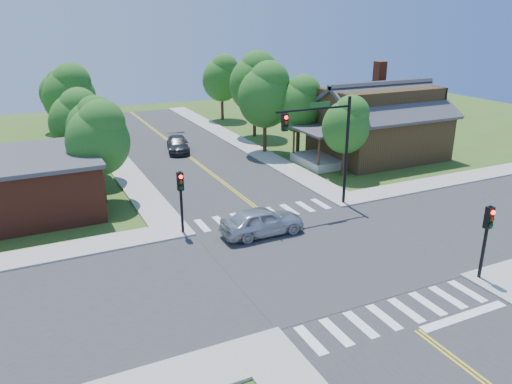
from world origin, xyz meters
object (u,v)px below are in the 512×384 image
signal_pole_nw (181,191)px  house_ne (378,120)px  signal_mast_ne (325,136)px  signal_pole_se (487,229)px  car_dgrey (178,145)px  car_silver (262,222)px

signal_pole_nw → house_ne: bearing=22.7°
signal_mast_ne → signal_pole_se: size_ratio=1.89×
car_dgrey → signal_pole_se: bearing=-65.4°
signal_pole_se → car_dgrey: (-5.95, 28.98, -1.98)m
signal_pole_se → car_silver: 11.71m
signal_pole_se → car_silver: bearing=127.9°
signal_mast_ne → house_ne: size_ratio=0.55×
signal_mast_ne → car_dgrey: bearing=103.5°
signal_pole_nw → house_ne: house_ne is taller
signal_pole_nw → car_dgrey: bearing=73.6°
car_silver → car_dgrey: 19.89m
signal_pole_nw → car_dgrey: signal_pole_nw is taller
signal_pole_nw → car_silver: 4.94m
signal_pole_nw → car_dgrey: 18.64m
house_ne → car_dgrey: house_ne is taller
signal_mast_ne → car_silver: signal_mast_ne is taller
signal_mast_ne → house_ne: signal_mast_ne is taller
signal_pole_nw → house_ne: (20.71, 8.66, 0.67)m
house_ne → car_dgrey: (-15.46, 9.12, -2.65)m
signal_pole_se → house_ne: (9.51, 19.86, 0.67)m
signal_mast_ne → car_silver: 7.07m
house_ne → signal_mast_ne: bearing=-142.3°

